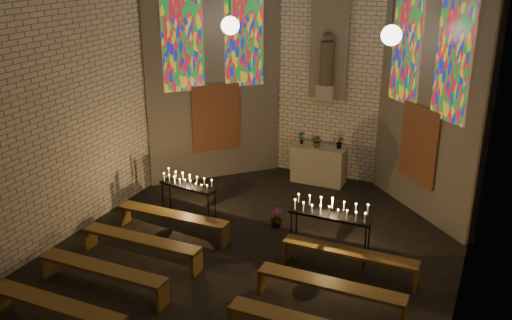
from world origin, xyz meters
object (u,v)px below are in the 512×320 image
Objects in this scene: altar at (319,164)px; votive_stand_right at (331,211)px; aisle_flower_pot at (276,217)px; votive_stand_left at (188,183)px.

votive_stand_right reaches higher than altar.
aisle_flower_pot is (-0.04, -2.88, -0.27)m from altar.
aisle_flower_pot is at bearing 19.76° from votive_stand_left.
aisle_flower_pot is 0.32× the size of votive_stand_left.
votive_stand_left reaches higher than altar.
votive_stand_right reaches higher than aisle_flower_pot.
aisle_flower_pot is 0.28× the size of votive_stand_right.
votive_stand_left is 3.53m from votive_stand_right.
aisle_flower_pot is 2.17m from votive_stand_left.
altar is 3.04× the size of aisle_flower_pot.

